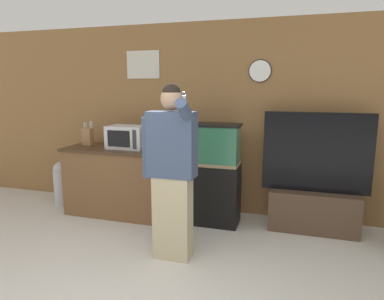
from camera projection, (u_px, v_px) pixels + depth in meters
The scene contains 8 objects.
wall_back_paneled at pixel (208, 119), 4.75m from camera, with size 10.00×0.08×2.60m.
counter_island at pixel (117, 180), 4.74m from camera, with size 1.38×0.65×0.93m.
microwave at pixel (128, 137), 4.58m from camera, with size 0.51×0.35×0.30m.
knife_block at pixel (88, 136), 4.81m from camera, with size 0.14×0.11×0.34m.
aquarium_on_stand at pixel (206, 174), 4.37m from camera, with size 0.85×0.37×1.30m.
tv_on_stand at pixel (314, 197), 4.16m from camera, with size 1.26×0.40×1.45m.
person_standing at pixel (171, 170), 3.40m from camera, with size 0.56×0.42×1.78m.
trash_bin at pixel (62, 182), 5.12m from camera, with size 0.24×0.24×0.65m.
Camera 1 is at (1.18, -1.64, 1.75)m, focal length 32.00 mm.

